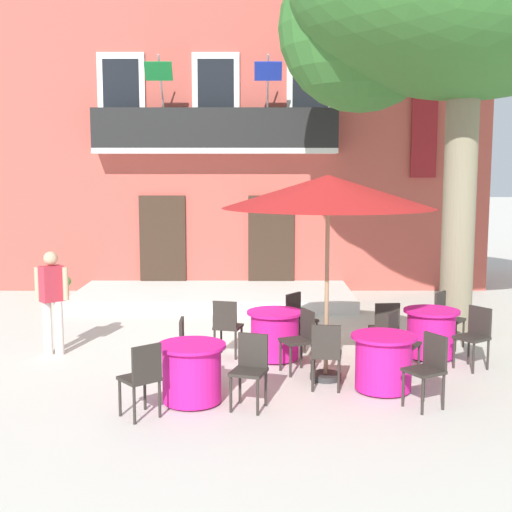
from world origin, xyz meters
TOP-DOWN VIEW (x-y plane):
  - ground_plane at (0.00, 0.00)m, footprint 120.00×120.00m
  - building_facade at (-0.68, 6.99)m, footprint 13.00×5.09m
  - entrance_step_platform at (-0.68, 3.65)m, footprint 6.07×2.69m
  - plane_tree at (3.69, 0.68)m, footprint 6.12×5.37m
  - cafe_table_near_tree at (0.54, -0.92)m, footprint 0.86×0.86m
  - cafe_chair_near_tree_0 at (0.95, -0.29)m, footprint 0.56×0.56m
  - cafe_chair_near_tree_1 at (-0.20, -0.81)m, footprint 0.49×0.49m
  - cafe_chair_near_tree_2 at (0.90, -1.59)m, footprint 0.52×0.52m
  - cafe_table_middle at (1.94, -2.43)m, footprint 0.86×0.86m
  - cafe_chair_middle_0 at (1.18, -2.40)m, footprint 0.45×0.45m
  - cafe_chair_middle_1 at (2.37, -3.04)m, footprint 0.55×0.55m
  - cafe_chair_middle_2 at (2.28, -1.75)m, footprint 0.55×0.55m
  - cafe_table_front at (2.98, -0.83)m, footprint 0.86×0.86m
  - cafe_chair_front_0 at (3.38, -0.19)m, footprint 0.56×0.56m
  - cafe_chair_front_1 at (2.24, -0.96)m, footprint 0.43×0.43m
  - cafe_chair_front_2 at (3.48, -1.39)m, footprint 0.56×0.56m
  - cafe_table_far_side at (-0.55, -2.89)m, footprint 0.86×0.86m
  - cafe_chair_far_side_0 at (-0.65, -2.14)m, footprint 0.41×0.41m
  - cafe_chair_far_side_1 at (-1.08, -3.43)m, footprint 0.56×0.56m
  - cafe_chair_far_side_2 at (0.18, -3.04)m, footprint 0.50×0.50m
  - cafe_umbrella at (1.23, -1.92)m, footprint 2.90×2.90m
  - ground_planter_left at (-4.07, 3.62)m, footprint 0.46×0.46m
  - pedestrian_near_entrance at (-2.95, -0.66)m, footprint 0.53×0.39m

SIDE VIEW (x-z plane):
  - ground_plane at x=0.00m, z-range 0.00..0.00m
  - entrance_step_platform at x=-0.68m, z-range 0.00..0.25m
  - ground_planter_left at x=-4.07m, z-range 0.04..0.65m
  - cafe_table_near_tree at x=0.54m, z-range 0.01..0.77m
  - cafe_table_middle at x=1.94m, z-range 0.01..0.77m
  - cafe_table_front at x=2.98m, z-range 0.01..0.77m
  - cafe_table_far_side at x=-0.55m, z-range 0.01..0.77m
  - cafe_chair_near_tree_0 at x=0.95m, z-range 0.07..0.98m
  - cafe_chair_near_tree_1 at x=-0.20m, z-range 0.07..0.98m
  - cafe_chair_near_tree_2 at x=0.90m, z-range 0.07..0.98m
  - cafe_chair_middle_0 at x=1.18m, z-range 0.07..0.98m
  - cafe_chair_middle_1 at x=2.37m, z-range 0.07..0.98m
  - cafe_chair_middle_2 at x=2.28m, z-range 0.07..0.98m
  - cafe_chair_front_0 at x=3.38m, z-range 0.07..0.98m
  - cafe_chair_front_1 at x=2.24m, z-range 0.07..0.98m
  - cafe_chair_front_2 at x=3.48m, z-range 0.07..0.98m
  - cafe_chair_far_side_0 at x=-0.65m, z-range 0.07..0.98m
  - cafe_chair_far_side_1 at x=-1.08m, z-range 0.07..0.98m
  - cafe_chair_far_side_2 at x=0.18m, z-range 0.07..0.98m
  - pedestrian_near_entrance at x=-2.95m, z-range 0.11..1.76m
  - cafe_umbrella at x=1.23m, z-range 1.19..4.04m
  - building_facade at x=-0.68m, z-range 0.00..7.50m
  - plane_tree at x=3.69m, z-range 1.90..9.57m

